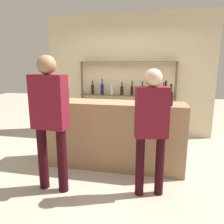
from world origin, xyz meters
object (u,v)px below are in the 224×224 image
at_px(counter_bottle_0, 67,93).
at_px(customer_left, 50,114).
at_px(wine_glass, 61,93).
at_px(cork_jar, 59,98).
at_px(counter_bottle_1, 170,97).
at_px(counter_bottle_2, 165,94).
at_px(customer_right, 151,123).

bearing_deg(counter_bottle_0, customer_left, -82.68).
xyz_separation_m(wine_glass, customer_left, (0.25, -0.88, -0.15)).
xyz_separation_m(counter_bottle_0, cork_jar, (-0.09, -0.08, -0.07)).
bearing_deg(counter_bottle_1, counter_bottle_2, 111.15).
bearing_deg(wine_glass, cork_jar, -71.53).
xyz_separation_m(counter_bottle_2, customer_right, (-0.17, -0.74, -0.26)).
bearing_deg(counter_bottle_2, counter_bottle_1, -68.85).
bearing_deg(cork_jar, customer_left, -74.78).
xyz_separation_m(counter_bottle_2, wine_glass, (-1.69, -0.00, -0.02)).
bearing_deg(customer_right, counter_bottle_1, -36.46).
bearing_deg(counter_bottle_0, customer_right, -25.43).
relative_size(wine_glass, customer_left, 0.09).
distance_m(counter_bottle_0, counter_bottle_2, 1.55).
bearing_deg(customer_right, counter_bottle_2, -26.56).
distance_m(counter_bottle_2, customer_right, 0.81).
relative_size(wine_glass, customer_right, 0.10).
height_order(counter_bottle_1, cork_jar, counter_bottle_1).
height_order(counter_bottle_1, customer_left, customer_left).
height_order(counter_bottle_0, customer_left, customer_left).
height_order(wine_glass, cork_jar, wine_glass).
relative_size(counter_bottle_1, customer_left, 0.18).
bearing_deg(cork_jar, customer_right, -21.29).
height_order(customer_right, customer_left, customer_left).
height_order(counter_bottle_2, customer_left, customer_left).
bearing_deg(customer_left, cork_jar, 19.99).
distance_m(counter_bottle_1, customer_right, 0.66).
bearing_deg(counter_bottle_0, counter_bottle_2, 3.39).
bearing_deg(wine_glass, counter_bottle_2, 0.10).
bearing_deg(counter_bottle_1, customer_left, -154.81).
height_order(counter_bottle_1, customer_right, customer_right).
bearing_deg(counter_bottle_1, customer_right, -112.91).
xyz_separation_m(cork_jar, customer_right, (1.46, -0.57, -0.19)).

